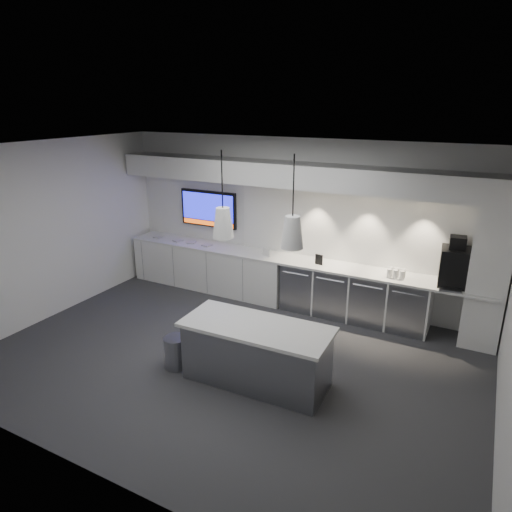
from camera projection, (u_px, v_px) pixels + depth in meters
The scene contains 27 objects.
floor at pixel (229, 359), 6.69m from camera, with size 7.00×7.00×0.00m, color #333335.
ceiling at pixel (224, 150), 5.72m from camera, with size 7.00×7.00×0.00m, color black.
wall_back at pixel (298, 222), 8.30m from camera, with size 7.00×7.00×0.00m, color white.
wall_front at pixel (83, 345), 4.11m from camera, with size 7.00×7.00×0.00m, color white.
wall_left at pixel (50, 231), 7.74m from camera, with size 7.00×7.00×0.00m, color white.
back_counter at pixel (290, 259), 8.23m from camera, with size 6.80×0.65×0.04m, color white.
left_base_cabinets at pixel (209, 267), 9.14m from camera, with size 3.30×0.63×0.86m, color white.
fridge_unit_a at pixel (302, 285), 8.27m from camera, with size 0.60×0.61×0.85m, color gray.
fridge_unit_b at pixel (335, 291), 7.99m from camera, with size 0.60×0.61×0.85m, color gray.
fridge_unit_c at pixel (371, 298), 7.71m from camera, with size 0.60×0.61×0.85m, color gray.
fridge_unit_d at pixel (409, 306), 7.44m from camera, with size 0.60×0.61×0.85m, color gray.
backsplash at pixel (363, 228), 7.74m from camera, with size 4.60×0.03×1.30m, color white.
soffit at pixel (292, 175), 7.76m from camera, with size 6.90×0.60×0.40m, color white.
column at pixel (490, 265), 6.71m from camera, with size 0.55×0.55×2.60m, color white.
wall_tv at pixel (208, 209), 9.08m from camera, with size 1.25×0.07×0.72m.
island at pixel (256, 353), 6.03m from camera, with size 1.99×0.90×0.84m.
bin at pixel (176, 352), 6.42m from camera, with size 0.33×0.33×0.46m, color gray.
coffee_machine at pixel (455, 265), 6.95m from camera, with size 0.47×0.63×0.77m.
sign_black at pixel (319, 260), 7.89m from camera, with size 0.14×0.02×0.18m, color black.
sign_white at pixel (266, 252), 8.33m from camera, with size 0.18×0.02×0.14m, color white.
cup_cluster at pixel (396, 273), 7.29m from camera, with size 0.28×0.18×0.15m, color white, non-canonical shape.
tray_a at pixel (158, 237), 9.48m from camera, with size 0.16×0.16×0.03m, color #AEAEAE.
tray_b at pixel (178, 241), 9.22m from camera, with size 0.16×0.16×0.03m, color #AEAEAE.
tray_c at pixel (191, 242), 9.12m from camera, with size 0.16×0.16×0.03m, color #AEAEAE.
tray_d at pixel (207, 245), 8.94m from camera, with size 0.16×0.16×0.03m, color #AEAEAE.
pendant_left at pixel (223, 222), 5.68m from camera, with size 0.27×0.27×1.08m.
pendant_right at pixel (292, 232), 5.27m from camera, with size 0.27×0.27×1.08m.
Camera 1 is at (3.07, -4.99, 3.58)m, focal length 32.00 mm.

